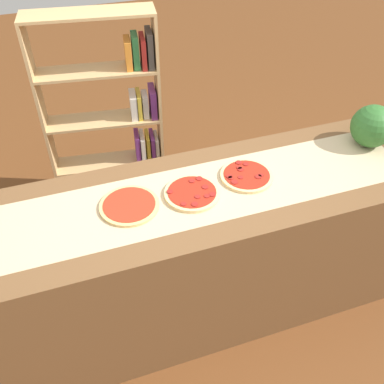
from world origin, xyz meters
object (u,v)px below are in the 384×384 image
at_px(pizza_plain_0, 129,205).
at_px(bookshelf, 120,122).
at_px(watermelon, 372,126).
at_px(pizza_pepperoni_2, 246,176).
at_px(pizza_pepperoni_1, 192,193).

bearing_deg(pizza_plain_0, bookshelf, 81.56).
bearing_deg(pizza_plain_0, watermelon, 3.31).
bearing_deg(pizza_pepperoni_2, pizza_pepperoni_1, -172.66).
height_order(pizza_pepperoni_2, bookshelf, bookshelf).
bearing_deg(pizza_pepperoni_1, pizza_pepperoni_2, 7.34).
distance_m(pizza_plain_0, bookshelf, 1.17).
bearing_deg(pizza_pepperoni_2, bookshelf, 112.85).
bearing_deg(bookshelf, pizza_pepperoni_1, -82.56).
xyz_separation_m(pizza_pepperoni_1, bookshelf, (-0.15, 1.15, -0.23)).
relative_size(pizza_pepperoni_2, bookshelf, 0.19).
relative_size(pizza_plain_0, bookshelf, 0.20).
bearing_deg(bookshelf, watermelon, -39.89).
relative_size(pizza_plain_0, pizza_pepperoni_1, 1.04).
xyz_separation_m(pizza_pepperoni_1, pizza_pepperoni_2, (0.32, 0.04, -0.00)).
distance_m(pizza_plain_0, pizza_pepperoni_2, 0.64).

